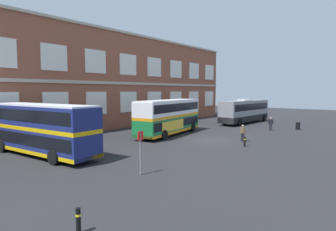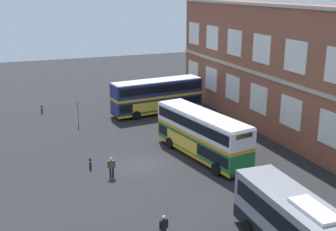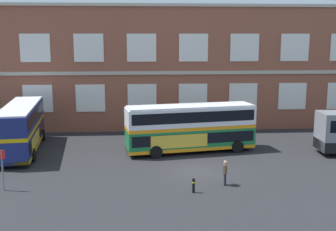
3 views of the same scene
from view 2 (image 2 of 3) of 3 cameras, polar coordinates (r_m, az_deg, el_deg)
ground_plane at (r=37.36m, az=-0.58°, el=-6.21°), size 120.00×120.00×0.00m
brick_terminal_building at (r=42.56m, az=20.71°, el=4.60°), size 47.87×8.19×13.11m
double_decker_near at (r=51.06m, az=-1.44°, el=2.64°), size 3.76×11.21×4.07m
double_decker_middle at (r=37.84m, az=4.54°, el=-2.48°), size 11.28×4.42×4.07m
waiting_passenger at (r=34.40m, az=-7.55°, el=-6.76°), size 0.30×0.64×1.70m
second_passenger at (r=26.15m, az=-0.57°, el=-14.64°), size 0.33×0.64×1.70m
bus_stand_flag at (r=47.59m, az=-11.93°, el=0.59°), size 0.44×0.10×2.70m
safety_bollard_west at (r=53.61m, az=-16.47°, el=0.80°), size 0.19×0.19×0.95m
safety_bollard_east at (r=36.39m, az=-10.33°, el=-6.30°), size 0.19×0.19×0.95m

